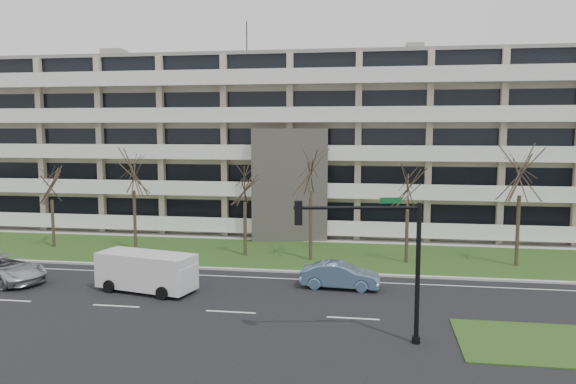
% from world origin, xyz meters
% --- Properties ---
extents(ground, '(160.00, 160.00, 0.00)m').
position_xyz_m(ground, '(0.00, 0.00, 0.00)').
color(ground, black).
rests_on(ground, ground).
extents(grass_verge, '(90.00, 10.00, 0.06)m').
position_xyz_m(grass_verge, '(0.00, 13.00, 0.03)').
color(grass_verge, '#274B19').
rests_on(grass_verge, ground).
extents(curb, '(90.00, 0.35, 0.12)m').
position_xyz_m(curb, '(0.00, 8.00, 0.06)').
color(curb, '#B2B2AD').
rests_on(curb, ground).
extents(sidewalk, '(90.00, 2.00, 0.08)m').
position_xyz_m(sidewalk, '(0.00, 18.50, 0.04)').
color(sidewalk, '#B2B2AD').
rests_on(sidewalk, ground).
extents(grass_median, '(7.00, 5.00, 0.06)m').
position_xyz_m(grass_median, '(14.00, -2.00, 0.03)').
color(grass_median, '#274B19').
rests_on(grass_median, ground).
extents(lane_edge_line, '(90.00, 0.12, 0.01)m').
position_xyz_m(lane_edge_line, '(0.00, 6.50, 0.01)').
color(lane_edge_line, white).
rests_on(lane_edge_line, ground).
extents(apartment_building, '(60.50, 15.10, 18.75)m').
position_xyz_m(apartment_building, '(-0.01, 25.32, 7.61)').
color(apartment_building, tan).
rests_on(apartment_building, ground).
extents(silver_pickup, '(6.23, 4.34, 1.58)m').
position_xyz_m(silver_pickup, '(-14.62, 3.20, 0.79)').
color(silver_pickup, silver).
rests_on(silver_pickup, ground).
extents(blue_sedan, '(4.52, 1.80, 1.46)m').
position_xyz_m(blue_sedan, '(5.04, 5.05, 0.73)').
color(blue_sedan, '#6F97C0').
rests_on(blue_sedan, ground).
extents(white_van, '(5.82, 3.22, 2.13)m').
position_xyz_m(white_van, '(-5.46, 2.76, 1.28)').
color(white_van, white).
rests_on(white_van, ground).
extents(traffic_signal, '(5.28, 1.23, 6.19)m').
position_xyz_m(traffic_signal, '(7.02, -3.01, 4.00)').
color(traffic_signal, black).
rests_on(traffic_signal, ground).
extents(tree_1, '(3.26, 3.26, 6.53)m').
position_xyz_m(tree_1, '(-17.17, 12.63, 5.07)').
color(tree_1, '#382B21').
rests_on(tree_1, ground).
extents(tree_2, '(3.98, 3.98, 7.96)m').
position_xyz_m(tree_2, '(-10.59, 12.62, 6.19)').
color(tree_2, '#382B21').
rests_on(tree_2, ground).
extents(tree_3, '(3.43, 3.43, 6.86)m').
position_xyz_m(tree_3, '(-2.12, 12.09, 5.33)').
color(tree_3, '#382B21').
rests_on(tree_3, ground).
extents(tree_4, '(4.29, 4.29, 8.58)m').
position_xyz_m(tree_4, '(2.61, 11.45, 6.68)').
color(tree_4, '#382B21').
rests_on(tree_4, ground).
extents(tree_5, '(3.47, 3.47, 6.94)m').
position_xyz_m(tree_5, '(9.06, 11.69, 5.39)').
color(tree_5, '#382B21').
rests_on(tree_5, ground).
extents(tree_6, '(4.18, 4.18, 8.37)m').
position_xyz_m(tree_6, '(16.13, 11.86, 6.51)').
color(tree_6, '#382B21').
rests_on(tree_6, ground).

